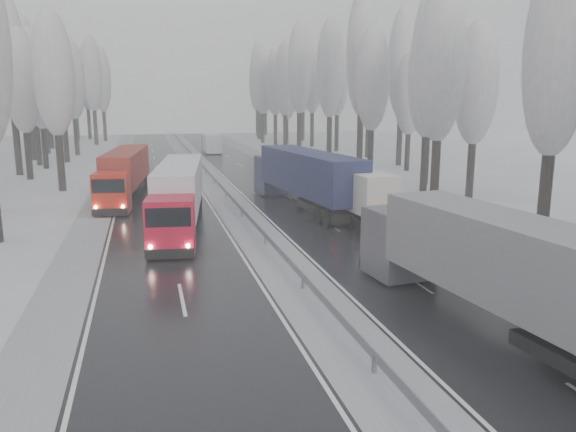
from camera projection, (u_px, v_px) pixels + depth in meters
name	position (u px, v px, depth m)	size (l,w,h in m)	color
carriageway_right	(305.00, 208.00, 43.06)	(7.50, 200.00, 0.03)	black
carriageway_left	(165.00, 215.00, 40.53)	(7.50, 200.00, 0.03)	black
median_slush	(237.00, 212.00, 41.80)	(3.00, 200.00, 0.04)	#ACAEB4
shoulder_right	(365.00, 205.00, 44.26)	(2.40, 200.00, 0.04)	#ACAEB4
shoulder_left	(93.00, 219.00, 39.33)	(2.40, 200.00, 0.04)	#ACAEB4
median_guardrail	(237.00, 204.00, 41.67)	(0.12, 200.00, 0.76)	slate
tree_16	(558.00, 52.00, 29.66)	(3.60, 3.60, 16.53)	black
tree_18	(441.00, 64.00, 40.31)	(3.60, 3.60, 16.58)	black
tree_19	(476.00, 84.00, 45.70)	(3.60, 3.60, 14.57)	black
tree_20	(429.00, 77.00, 48.96)	(3.60, 3.60, 15.71)	black
tree_21	(430.00, 59.00, 52.91)	(3.60, 3.60, 18.62)	black
tree_22	(373.00, 80.00, 58.63)	(3.60, 3.60, 15.86)	black
tree_23	(410.00, 95.00, 64.24)	(3.60, 3.60, 13.55)	black
tree_24	(362.00, 55.00, 63.38)	(3.60, 3.60, 20.49)	black
tree_25	(402.00, 64.00, 68.98)	(3.60, 3.60, 19.44)	black
tree_26	(330.00, 69.00, 73.25)	(3.60, 3.60, 18.78)	black
tree_27	(369.00, 77.00, 78.92)	(3.60, 3.60, 17.62)	black
tree_28	(299.00, 69.00, 82.98)	(3.60, 3.60, 19.62)	black
tree_29	(338.00, 77.00, 88.75)	(3.60, 3.60, 18.11)	black
tree_30	(285.00, 79.00, 92.51)	(3.60, 3.60, 17.86)	black
tree_31	(312.00, 77.00, 97.64)	(3.60, 3.60, 18.58)	black
tree_32	(275.00, 83.00, 99.72)	(3.60, 3.60, 17.33)	black
tree_33	(287.00, 94.00, 104.66)	(3.60, 3.60, 14.33)	black
tree_34	(262.00, 83.00, 106.21)	(3.60, 3.60, 17.63)	black
tree_35	(303.00, 81.00, 112.15)	(3.60, 3.60, 18.25)	black
tree_36	(259.00, 76.00, 115.53)	(3.60, 3.60, 20.23)	black
tree_37	(287.00, 88.00, 121.51)	(3.60, 3.60, 16.37)	black
tree_38	(257.00, 84.00, 126.25)	(3.60, 3.60, 17.97)	black
tree_39	(265.00, 90.00, 130.96)	(3.60, 3.60, 16.19)	black
tree_62	(53.00, 75.00, 49.35)	(3.60, 3.60, 16.04)	black
tree_64	(21.00, 82.00, 56.91)	(3.60, 3.60, 15.42)	black
tree_65	(9.00, 58.00, 59.75)	(3.60, 3.60, 19.48)	black
tree_66	(39.00, 85.00, 66.10)	(3.60, 3.60, 15.23)	black
tree_67	(32.00, 76.00, 69.32)	(3.60, 3.60, 17.09)	black
tree_68	(61.00, 80.00, 72.72)	(3.60, 3.60, 16.65)	black
tree_69	(25.00, 67.00, 74.99)	(3.60, 3.60, 19.35)	black
tree_70	(72.00, 80.00, 82.28)	(3.60, 3.60, 17.09)	black
tree_71	(41.00, 70.00, 84.61)	(3.60, 3.60, 19.61)	black
tree_72	(62.00, 90.00, 90.78)	(3.60, 3.60, 15.11)	black
tree_73	(47.00, 82.00, 93.60)	(3.60, 3.60, 17.22)	black
tree_74	(92.00, 74.00, 101.36)	(3.60, 3.60, 19.68)	black
tree_75	(42.00, 79.00, 103.09)	(3.60, 3.60, 18.60)	black
tree_76	(102.00, 80.00, 110.66)	(3.60, 3.60, 18.55)	black
tree_77	(75.00, 94.00, 113.65)	(3.60, 3.60, 14.32)	black
tree_78	(86.00, 78.00, 115.94)	(3.60, 3.60, 19.55)	black
tree_79	(74.00, 86.00, 119.39)	(3.60, 3.60, 17.07)	black
truck_grey_tarp	(501.00, 266.00, 19.72)	(4.39, 16.73, 4.25)	#4D4D52
truck_blue_box	(303.00, 175.00, 42.72)	(4.74, 17.40, 4.42)	#1E254B
truck_cream_box	(338.00, 186.00, 40.37)	(3.32, 14.34, 3.65)	#A9A796
box_truck_distant	(211.00, 143.00, 87.83)	(2.45, 7.90, 2.95)	#AAADB1
truck_red_white	(179.00, 192.00, 36.19)	(4.52, 16.08, 4.09)	#B70A24
truck_red_red	(125.00, 171.00, 46.87)	(4.13, 15.69, 3.99)	red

